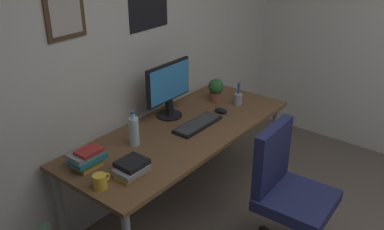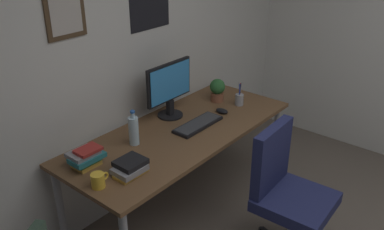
{
  "view_description": "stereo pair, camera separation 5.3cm",
  "coord_description": "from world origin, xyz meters",
  "px_view_note": "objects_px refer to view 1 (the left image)",
  "views": [
    {
      "loc": [
        -1.9,
        -0.06,
        2.14
      ],
      "look_at": [
        0.18,
        1.59,
        0.88
      ],
      "focal_mm": 38.77,
      "sensor_mm": 36.0,
      "label": 1
    },
    {
      "loc": [
        -1.86,
        -0.11,
        2.14
      ],
      "look_at": [
        0.18,
        1.59,
        0.88
      ],
      "focal_mm": 38.77,
      "sensor_mm": 36.0,
      "label": 2
    }
  ],
  "objects_px": {
    "water_bottle": "(134,131)",
    "book_stack_left": "(87,159)",
    "keyboard": "(198,124)",
    "coffee_mug_near": "(100,181)",
    "book_stack_right": "(132,168)",
    "computer_mouse": "(221,111)",
    "monitor": "(169,88)",
    "potted_plant": "(216,89)",
    "pen_cup": "(238,99)",
    "office_chair": "(286,188)"
  },
  "relations": [
    {
      "from": "pen_cup",
      "to": "potted_plant",
      "type": "bearing_deg",
      "value": 103.71
    },
    {
      "from": "pen_cup",
      "to": "water_bottle",
      "type": "bearing_deg",
      "value": 169.36
    },
    {
      "from": "potted_plant",
      "to": "book_stack_right",
      "type": "relative_size",
      "value": 0.93
    },
    {
      "from": "office_chair",
      "to": "potted_plant",
      "type": "xyz_separation_m",
      "value": [
        0.51,
        0.95,
        0.3
      ]
    },
    {
      "from": "water_bottle",
      "to": "potted_plant",
      "type": "distance_m",
      "value": 0.97
    },
    {
      "from": "coffee_mug_near",
      "to": "book_stack_left",
      "type": "height_order",
      "value": "book_stack_left"
    },
    {
      "from": "computer_mouse",
      "to": "water_bottle",
      "type": "relative_size",
      "value": 0.44
    },
    {
      "from": "coffee_mug_near",
      "to": "potted_plant",
      "type": "distance_m",
      "value": 1.47
    },
    {
      "from": "water_bottle",
      "to": "potted_plant",
      "type": "xyz_separation_m",
      "value": [
        0.97,
        0.0,
        -0.0
      ]
    },
    {
      "from": "water_bottle",
      "to": "pen_cup",
      "type": "distance_m",
      "value": 1.03
    },
    {
      "from": "office_chair",
      "to": "coffee_mug_near",
      "type": "relative_size",
      "value": 8.0
    },
    {
      "from": "computer_mouse",
      "to": "pen_cup",
      "type": "xyz_separation_m",
      "value": [
        0.22,
        -0.02,
        0.04
      ]
    },
    {
      "from": "water_bottle",
      "to": "coffee_mug_near",
      "type": "xyz_separation_m",
      "value": [
        -0.48,
        -0.21,
        -0.06
      ]
    },
    {
      "from": "water_bottle",
      "to": "book_stack_right",
      "type": "bearing_deg",
      "value": -136.98
    },
    {
      "from": "computer_mouse",
      "to": "water_bottle",
      "type": "height_order",
      "value": "water_bottle"
    },
    {
      "from": "keyboard",
      "to": "potted_plant",
      "type": "relative_size",
      "value": 2.21
    },
    {
      "from": "book_stack_right",
      "to": "keyboard",
      "type": "bearing_deg",
      "value": 6.31
    },
    {
      "from": "water_bottle",
      "to": "book_stack_right",
      "type": "height_order",
      "value": "water_bottle"
    },
    {
      "from": "keyboard",
      "to": "computer_mouse",
      "type": "distance_m",
      "value": 0.3
    },
    {
      "from": "computer_mouse",
      "to": "potted_plant",
      "type": "xyz_separation_m",
      "value": [
        0.17,
        0.18,
        0.09
      ]
    },
    {
      "from": "keyboard",
      "to": "water_bottle",
      "type": "bearing_deg",
      "value": 161.1
    },
    {
      "from": "potted_plant",
      "to": "pen_cup",
      "type": "relative_size",
      "value": 0.98
    },
    {
      "from": "potted_plant",
      "to": "book_stack_left",
      "type": "distance_m",
      "value": 1.36
    },
    {
      "from": "keyboard",
      "to": "book_stack_left",
      "type": "bearing_deg",
      "value": 167.78
    },
    {
      "from": "monitor",
      "to": "pen_cup",
      "type": "height_order",
      "value": "monitor"
    },
    {
      "from": "water_bottle",
      "to": "book_stack_left",
      "type": "relative_size",
      "value": 1.17
    },
    {
      "from": "pen_cup",
      "to": "book_stack_right",
      "type": "bearing_deg",
      "value": -177.21
    },
    {
      "from": "keyboard",
      "to": "book_stack_right",
      "type": "bearing_deg",
      "value": -173.69
    },
    {
      "from": "monitor",
      "to": "water_bottle",
      "type": "xyz_separation_m",
      "value": [
        -0.49,
        -0.11,
        -0.13
      ]
    },
    {
      "from": "office_chair",
      "to": "potted_plant",
      "type": "distance_m",
      "value": 1.12
    },
    {
      "from": "monitor",
      "to": "potted_plant",
      "type": "xyz_separation_m",
      "value": [
        0.48,
        -0.11,
        -0.13
      ]
    },
    {
      "from": "office_chair",
      "to": "keyboard",
      "type": "bearing_deg",
      "value": 87.05
    },
    {
      "from": "coffee_mug_near",
      "to": "book_stack_left",
      "type": "relative_size",
      "value": 0.55
    },
    {
      "from": "pen_cup",
      "to": "book_stack_left",
      "type": "xyz_separation_m",
      "value": [
        -1.4,
        0.21,
        0.01
      ]
    },
    {
      "from": "keyboard",
      "to": "water_bottle",
      "type": "height_order",
      "value": "water_bottle"
    },
    {
      "from": "water_bottle",
      "to": "book_stack_right",
      "type": "relative_size",
      "value": 1.2
    },
    {
      "from": "monitor",
      "to": "book_stack_right",
      "type": "xyz_separation_m",
      "value": [
        -0.76,
        -0.37,
        -0.2
      ]
    },
    {
      "from": "monitor",
      "to": "computer_mouse",
      "type": "relative_size",
      "value": 4.18
    },
    {
      "from": "office_chair",
      "to": "pen_cup",
      "type": "xyz_separation_m",
      "value": [
        0.56,
        0.75,
        0.25
      ]
    },
    {
      "from": "water_bottle",
      "to": "book_stack_left",
      "type": "distance_m",
      "value": 0.39
    },
    {
      "from": "water_bottle",
      "to": "monitor",
      "type": "bearing_deg",
      "value": 13.02
    },
    {
      "from": "monitor",
      "to": "coffee_mug_near",
      "type": "relative_size",
      "value": 3.87
    },
    {
      "from": "keyboard",
      "to": "potted_plant",
      "type": "height_order",
      "value": "potted_plant"
    },
    {
      "from": "office_chair",
      "to": "pen_cup",
      "type": "distance_m",
      "value": 0.97
    },
    {
      "from": "monitor",
      "to": "computer_mouse",
      "type": "xyz_separation_m",
      "value": [
        0.3,
        -0.29,
        -0.22
      ]
    },
    {
      "from": "keyboard",
      "to": "coffee_mug_near",
      "type": "height_order",
      "value": "coffee_mug_near"
    },
    {
      "from": "monitor",
      "to": "keyboard",
      "type": "xyz_separation_m",
      "value": [
        0.0,
        -0.28,
        -0.23
      ]
    },
    {
      "from": "office_chair",
      "to": "monitor",
      "type": "relative_size",
      "value": 2.07
    },
    {
      "from": "monitor",
      "to": "office_chair",
      "type": "bearing_deg",
      "value": -92.0
    },
    {
      "from": "computer_mouse",
      "to": "coffee_mug_near",
      "type": "bearing_deg",
      "value": -178.23
    }
  ]
}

